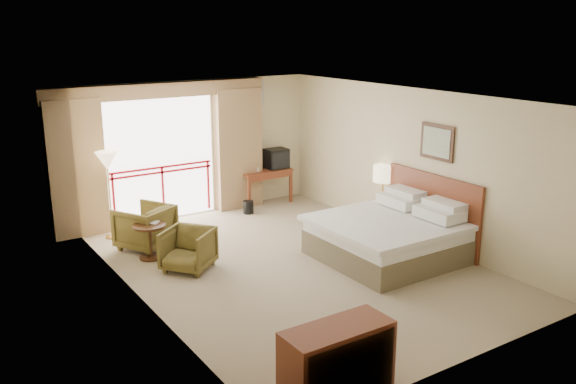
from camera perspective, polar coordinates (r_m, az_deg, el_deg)
floor at (r=9.89m, az=0.54°, el=-6.84°), size 7.00×7.00×0.00m
ceiling at (r=9.22m, az=0.59°, el=8.90°), size 7.00×7.00×0.00m
wall_back at (r=12.45m, az=-8.46°, el=4.14°), size 5.00×0.00×5.00m
wall_front at (r=6.97m, az=16.86°, el=-5.36°), size 5.00×0.00×5.00m
wall_left at (r=8.39m, az=-13.78°, el=-1.63°), size 0.00×7.00×7.00m
wall_right at (r=11.02m, az=11.44°, el=2.54°), size 0.00×7.00×7.00m
balcony_door at (r=12.16m, az=-11.81°, el=2.99°), size 2.40×0.00×2.40m
balcony_railing at (r=12.23m, az=-11.68°, el=1.20°), size 2.09×0.03×1.02m
curtain_left at (r=11.54m, az=-19.20°, el=2.05°), size 1.00×0.26×2.50m
curtain_right at (r=12.71m, az=-4.68°, el=4.03°), size 1.00×0.26×2.50m
valance at (r=11.86m, az=-11.99°, el=9.29°), size 4.40×0.22×0.28m
hvac_vent at (r=12.87m, az=-3.27°, el=9.15°), size 0.50×0.04×0.50m
bed at (r=10.19m, az=9.47°, el=-4.10°), size 2.13×2.06×0.97m
headboard at (r=10.76m, az=13.32°, el=-1.74°), size 0.06×2.10×1.30m
framed_art at (r=10.49m, az=13.77°, el=4.55°), size 0.04×0.72×0.60m
nightstand at (r=11.64m, az=8.91°, el=-2.16°), size 0.42×0.48×0.54m
table_lamp at (r=11.47m, az=8.90°, el=1.67°), size 0.38×0.38×0.67m
phone at (r=11.41m, az=9.29°, el=-0.89°), size 0.21×0.18×0.08m
desk at (r=13.14m, az=-2.32°, el=1.44°), size 1.14×0.55×0.74m
tv at (r=13.16m, az=-1.09°, el=3.14°), size 0.47×0.38×0.43m
coffee_maker at (r=12.86m, az=-3.56°, el=2.46°), size 0.13×0.13×0.27m
cup at (r=12.91m, az=-2.87°, el=2.12°), size 0.07×0.07×0.09m
wastebasket at (r=12.50m, az=-3.73°, el=-1.43°), size 0.22×0.22×0.27m
armchair_far at (r=10.91m, az=-13.11°, el=-5.10°), size 1.12×1.13×0.76m
armchair_near at (r=9.86m, az=-9.24°, el=-7.13°), size 1.02×1.01×0.67m
side_table at (r=10.27m, az=-12.80°, el=-3.99°), size 0.54×0.54×0.58m
book at (r=10.21m, az=-12.86°, el=-2.99°), size 0.28×0.29×0.02m
floor_lamp at (r=11.23m, az=-16.56°, el=2.51°), size 0.40×0.40×1.58m
dresser at (r=6.52m, az=4.63°, el=-15.55°), size 1.18×0.50×0.79m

